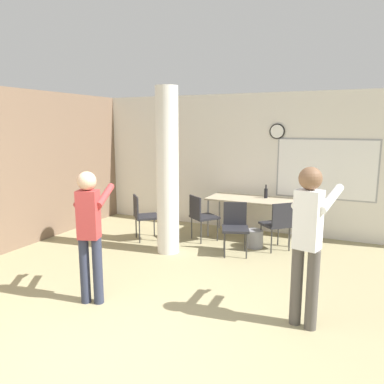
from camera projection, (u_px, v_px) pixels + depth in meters
ground_plane at (102, 367)px, 3.40m from camera, size 24.00×24.00×0.00m
wall_left_accent at (30, 168)px, 6.83m from camera, size 0.12×7.00×2.80m
wall_back at (256, 163)px, 7.67m from camera, size 8.00×0.15×2.80m
support_pillar at (167, 172)px, 6.27m from camera, size 0.38×0.38×2.80m
folding_table at (252, 201)px, 7.26m from camera, size 1.70×0.76×0.77m
bottle_on_table at (266, 193)px, 7.29m from camera, size 0.07×0.07×0.26m
waste_bin at (255, 239)px, 6.73m from camera, size 0.30×0.30×0.32m
chair_table_front at (235, 224)px, 6.34m from camera, size 0.57×0.57×0.87m
chair_near_pillar at (143, 214)px, 7.10m from camera, size 0.62×0.62×0.87m
chair_table_left at (201, 214)px, 7.06m from camera, size 0.62×0.62×0.87m
chair_table_right at (278, 222)px, 6.49m from camera, size 0.62×0.62×0.87m
person_playing_side at (308, 235)px, 3.95m from camera, size 0.50×0.72×1.76m
person_playing_front at (90, 227)px, 4.51m from camera, size 0.50×0.65×1.64m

